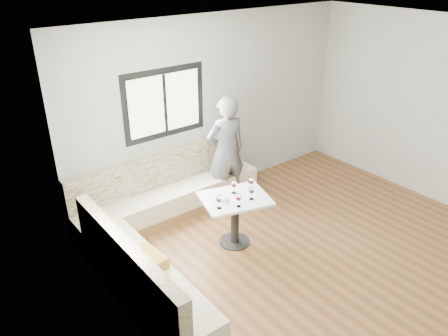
{
  "coord_description": "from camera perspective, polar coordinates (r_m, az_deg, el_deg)",
  "views": [
    {
      "loc": [
        -3.85,
        -2.64,
        3.54
      ],
      "look_at": [
        -0.84,
        1.22,
        1.12
      ],
      "focal_mm": 35.0,
      "sensor_mm": 36.0,
      "label": 1
    }
  ],
  "objects": [
    {
      "name": "table",
      "position": [
        5.74,
        1.45,
        -5.39
      ],
      "size": [
        1.01,
        0.88,
        0.7
      ],
      "rotation": [
        0.0,
        0.0,
        -0.29
      ],
      "color": "black",
      "rests_on": "ground"
    },
    {
      "name": "wine_glass_b",
      "position": [
        5.39,
        1.94,
        -3.87
      ],
      "size": [
        0.08,
        0.08,
        0.19
      ],
      "color": "white",
      "rests_on": "table"
    },
    {
      "name": "olive_ramekin",
      "position": [
        5.57,
        -0.04,
        -4.05
      ],
      "size": [
        0.11,
        0.11,
        0.04
      ],
      "color": "white",
      "rests_on": "table"
    },
    {
      "name": "person",
      "position": [
        6.59,
        0.25,
        2.26
      ],
      "size": [
        0.68,
        0.51,
        1.71
      ],
      "primitive_type": "imported",
      "rotation": [
        0.0,
        0.0,
        2.97
      ],
      "color": "#535359",
      "rests_on": "ground"
    },
    {
      "name": "wine_glass_d",
      "position": [
        5.69,
        1.31,
        -2.15
      ],
      "size": [
        0.08,
        0.08,
        0.19
      ],
      "color": "white",
      "rests_on": "table"
    },
    {
      "name": "wine_glass_e",
      "position": [
        5.77,
        3.56,
        -1.73
      ],
      "size": [
        0.08,
        0.08,
        0.19
      ],
      "color": "white",
      "rests_on": "table"
    },
    {
      "name": "room",
      "position": [
        5.12,
        14.73,
        0.81
      ],
      "size": [
        5.01,
        5.01,
        2.81
      ],
      "color": "brown",
      "rests_on": "ground"
    },
    {
      "name": "wine_glass_a",
      "position": [
        5.36,
        -0.62,
        -4.08
      ],
      "size": [
        0.08,
        0.08,
        0.19
      ],
      "color": "white",
      "rests_on": "table"
    },
    {
      "name": "wine_glass_c",
      "position": [
        5.56,
        3.64,
        -2.93
      ],
      "size": [
        0.08,
        0.08,
        0.19
      ],
      "color": "white",
      "rests_on": "table"
    },
    {
      "name": "banquette",
      "position": [
        5.8,
        -8.45,
        -7.59
      ],
      "size": [
        2.9,
        2.8,
        0.95
      ],
      "color": "olive",
      "rests_on": "ground"
    }
  ]
}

